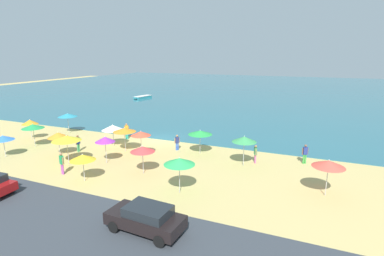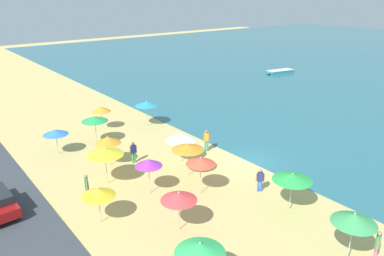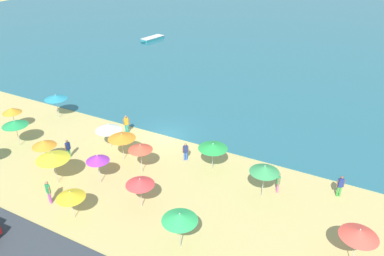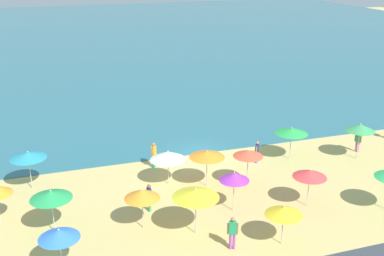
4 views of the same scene
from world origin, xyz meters
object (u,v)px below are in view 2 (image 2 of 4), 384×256
Objects in this scene: beach_umbrella_6 at (200,248)px; beach_umbrella_8 at (149,163)px; bather_5 at (133,151)px; beach_umbrella_4 at (98,192)px; beach_umbrella_5 at (181,137)px; beach_umbrella_7 at (292,177)px; bather_2 at (260,179)px; beach_umbrella_3 at (101,109)px; bather_0 at (378,244)px; beach_umbrella_11 at (354,219)px; bather_3 at (207,139)px; skiff_nearshore at (280,72)px; beach_umbrella_9 at (108,140)px; beach_umbrella_13 at (179,197)px; beach_umbrella_14 at (95,119)px; beach_umbrella_15 at (105,152)px; beach_umbrella_2 at (188,147)px; beach_umbrella_10 at (56,132)px; bather_4 at (87,186)px; beach_umbrella_0 at (201,161)px; beach_umbrella_12 at (147,104)px.

beach_umbrella_8 is (-8.53, 2.84, -0.15)m from beach_umbrella_6.
beach_umbrella_4 is at bearing -43.69° from bather_5.
bather_5 is at bearing -123.39° from beach_umbrella_5.
bather_2 is (-2.54, 0.18, -1.24)m from beach_umbrella_7.
beach_umbrella_3 is 1.42× the size of bather_0.
beach_umbrella_11 is 1.97m from bather_0.
bather_3 reaches higher than skiff_nearshore.
beach_umbrella_9 is 9.71m from beach_umbrella_13.
beach_umbrella_15 is at bearing -19.43° from beach_umbrella_14.
beach_umbrella_15 reaches higher than beach_umbrella_7.
beach_umbrella_3 is 0.90× the size of beach_umbrella_6.
beach_umbrella_2 is 1.45× the size of bather_5.
beach_umbrella_6 is 1.06× the size of beach_umbrella_8.
bather_5 is at bearing 162.13° from beach_umbrella_8.
bather_4 is (8.21, -1.06, -0.85)m from beach_umbrella_10.
beach_umbrella_9 is 2.10m from bather_5.
beach_umbrella_2 is at bearing 2.75° from beach_umbrella_3.
beach_umbrella_13 is 0.94× the size of beach_umbrella_14.
beach_umbrella_5 reaches higher than bather_3.
beach_umbrella_10 is 8.32m from bather_4.
beach_umbrella_6 is 18.82m from beach_umbrella_14.
beach_umbrella_0 reaches higher than beach_umbrella_2.
beach_umbrella_14 is (-0.15, 3.37, 0.35)m from beach_umbrella_10.
beach_umbrella_6 reaches higher than beach_umbrella_4.
bather_0 is at bearing 2.54° from beach_umbrella_5.
beach_umbrella_6 is (6.51, -5.40, 0.04)m from beach_umbrella_0.
beach_umbrella_8 is at bearing -68.30° from bather_3.
beach_umbrella_4 reaches higher than bather_3.
beach_umbrella_4 is 7.38m from beach_umbrella_9.
beach_umbrella_2 is 1.02× the size of beach_umbrella_7.
beach_umbrella_14 is (-7.29, -3.54, 0.24)m from beach_umbrella_5.
bather_3 is 32.57m from skiff_nearshore.
beach_umbrella_12 is 13.91m from bather_4.
beach_umbrella_2 is 2.48m from beach_umbrella_5.
bather_3 is at bearing 123.10° from beach_umbrella_2.
beach_umbrella_9 is 18.33m from bather_0.
beach_umbrella_5 is (-2.23, 1.05, -0.21)m from beach_umbrella_2.
beach_umbrella_8 is at bearing -126.45° from bather_2.
beach_umbrella_5 is 35.16m from skiff_nearshore.
bather_5 is (5.32, 0.55, -1.27)m from beach_umbrella_14.
beach_umbrella_9 is at bearing 138.44° from bather_4.
beach_umbrella_8 is at bearing -17.87° from bather_5.
beach_umbrella_8 is at bearing -5.34° from beach_umbrella_14.
beach_umbrella_13 is (2.32, -3.41, -0.20)m from beach_umbrella_0.
skiff_nearshore is at bearing 121.96° from beach_umbrella_0.
beach_umbrella_3 is 4.21m from beach_umbrella_12.
beach_umbrella_2 reaches higher than beach_umbrella_13.
beach_umbrella_6 is 14.13m from beach_umbrella_9.
bather_2 is (-0.13, 6.56, -1.17)m from beach_umbrella_13.
beach_umbrella_15 is 40.55m from skiff_nearshore.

